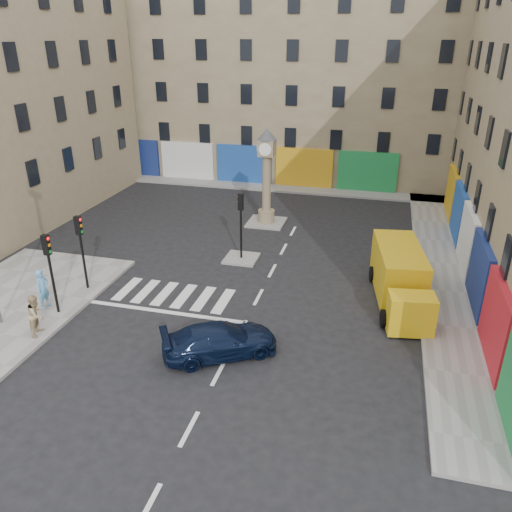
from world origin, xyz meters
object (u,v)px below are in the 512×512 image
at_px(traffic_light_left_far, 81,241).
at_px(pedestrian_blue, 43,289).
at_px(traffic_light_island, 241,216).
at_px(clock_pillar, 267,171).
at_px(yellow_van, 400,277).
at_px(pedestrian_tan, 37,314).
at_px(traffic_light_left_near, 49,262).
at_px(navy_sedan, 220,340).

relative_size(traffic_light_left_far, pedestrian_blue, 2.01).
relative_size(traffic_light_island, pedestrian_blue, 2.01).
bearing_deg(traffic_light_island, clock_pillar, 90.00).
height_order(traffic_light_island, pedestrian_blue, traffic_light_island).
relative_size(traffic_light_left_far, yellow_van, 0.55).
height_order(traffic_light_island, clock_pillar, clock_pillar).
height_order(traffic_light_left_far, traffic_light_island, traffic_light_left_far).
bearing_deg(pedestrian_blue, pedestrian_tan, -145.86).
xyz_separation_m(traffic_light_left_near, pedestrian_blue, (-0.81, 0.25, -1.55)).
bearing_deg(pedestrian_tan, traffic_light_left_far, -5.05).
xyz_separation_m(traffic_light_left_far, clock_pillar, (6.30, 11.40, 0.93)).
height_order(traffic_light_left_far, clock_pillar, clock_pillar).
relative_size(yellow_van, pedestrian_tan, 3.82).
distance_m(traffic_light_left_far, pedestrian_blue, 2.77).
xyz_separation_m(traffic_light_island, yellow_van, (8.45, -2.55, -1.41)).
height_order(yellow_van, pedestrian_tan, yellow_van).
bearing_deg(yellow_van, traffic_light_left_far, -177.76).
distance_m(traffic_light_left_far, yellow_van, 15.09).
distance_m(traffic_light_left_far, clock_pillar, 13.05).
xyz_separation_m(traffic_light_island, navy_sedan, (1.69, -8.88, -1.94)).
bearing_deg(traffic_light_left_near, yellow_van, 19.61).
xyz_separation_m(traffic_light_left_near, traffic_light_island, (6.30, 7.80, -0.03)).
distance_m(traffic_light_left_near, pedestrian_blue, 1.77).
bearing_deg(clock_pillar, pedestrian_tan, -111.16).
bearing_deg(navy_sedan, traffic_light_left_far, 35.37).
bearing_deg(yellow_van, pedestrian_tan, -162.98).
bearing_deg(traffic_light_left_far, yellow_van, 10.95).
relative_size(traffic_light_island, navy_sedan, 0.82).
height_order(traffic_light_left_near, traffic_light_island, traffic_light_left_near).
bearing_deg(traffic_light_island, yellow_van, -16.77).
bearing_deg(traffic_light_island, traffic_light_left_near, -128.93).
distance_m(clock_pillar, yellow_van, 12.25).
bearing_deg(traffic_light_left_far, navy_sedan, -23.50).
xyz_separation_m(traffic_light_left_near, pedestrian_tan, (0.30, -1.71, -1.59)).
distance_m(traffic_light_left_near, navy_sedan, 8.30).
bearing_deg(yellow_van, traffic_light_island, 154.52).
bearing_deg(traffic_light_left_far, clock_pillar, 61.06).
bearing_deg(clock_pillar, traffic_light_left_far, -118.94).
bearing_deg(pedestrian_blue, traffic_light_island, -38.61).
height_order(clock_pillar, pedestrian_tan, clock_pillar).
height_order(traffic_light_island, pedestrian_tan, traffic_light_island).
distance_m(traffic_light_island, yellow_van, 8.94).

